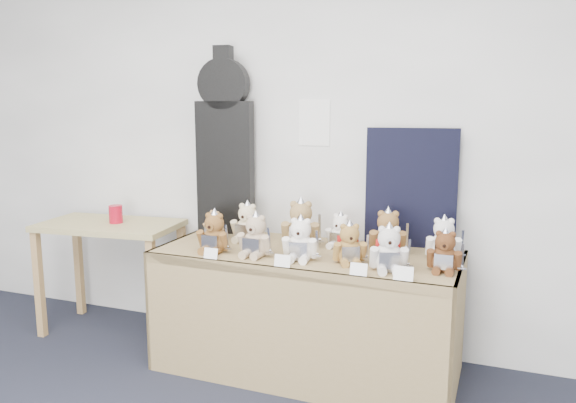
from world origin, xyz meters
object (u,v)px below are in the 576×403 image
at_px(side_table, 110,240).
at_px(teddy_front_far_right, 389,251).
at_px(red_cup, 116,214).
at_px(teddy_front_end, 445,253).
at_px(teddy_back_centre_left, 301,226).
at_px(teddy_back_far_left, 214,226).
at_px(teddy_back_right, 388,234).
at_px(guitar_case, 225,143).
at_px(teddy_back_end, 443,240).
at_px(teddy_front_far_left, 214,234).
at_px(display_table, 302,281).
at_px(teddy_front_centre, 301,241).
at_px(teddy_front_right, 350,245).
at_px(teddy_back_centre_right, 340,232).
at_px(teddy_front_left, 255,237).
at_px(teddy_back_left, 247,224).

relative_size(side_table, teddy_front_far_right, 3.61).
xyz_separation_m(red_cup, teddy_front_end, (2.25, -0.22, -0.01)).
relative_size(teddy_back_centre_left, teddy_back_far_left, 1.50).
bearing_deg(teddy_front_far_right, teddy_back_right, 87.15).
relative_size(guitar_case, teddy_back_end, 4.56).
height_order(teddy_back_right, teddy_back_far_left, teddy_back_right).
bearing_deg(teddy_front_far_left, display_table, 14.59).
distance_m(teddy_front_far_left, teddy_front_centre, 0.54).
xyz_separation_m(red_cup, teddy_front_far_right, (1.97, -0.31, 0.00)).
xyz_separation_m(side_table, teddy_back_centre_left, (1.42, 0.02, 0.21)).
distance_m(teddy_front_far_left, teddy_back_centre_left, 0.53).
bearing_deg(teddy_front_right, teddy_back_right, 36.59).
xyz_separation_m(red_cup, teddy_back_centre_right, (1.60, 0.08, -0.02)).
distance_m(teddy_front_centre, teddy_back_centre_right, 0.38).
xyz_separation_m(teddy_front_centre, teddy_back_right, (0.43, 0.30, 0.01)).
distance_m(teddy_front_far_left, teddy_front_far_right, 1.04).
height_order(display_table, teddy_back_right, teddy_back_right).
relative_size(display_table, teddy_front_left, 6.48).
distance_m(teddy_back_centre_left, teddy_back_right, 0.53).
bearing_deg(teddy_front_left, side_table, 169.79).
bearing_deg(teddy_back_centre_right, teddy_front_far_right, -34.50).
xyz_separation_m(teddy_front_far_left, teddy_front_end, (1.32, 0.08, -0.01)).
distance_m(guitar_case, teddy_front_left, 0.83).
relative_size(teddy_front_centre, teddy_back_far_left, 1.27).
distance_m(teddy_front_right, teddy_back_end, 0.55).
xyz_separation_m(display_table, teddy_front_far_right, (0.53, -0.15, 0.27)).
bearing_deg(teddy_front_far_left, teddy_back_centre_right, 29.13).
distance_m(side_table, teddy_back_centre_right, 1.66).
xyz_separation_m(teddy_back_end, teddy_back_far_left, (-1.44, -0.05, -0.02)).
bearing_deg(teddy_front_left, teddy_back_centre_left, 62.17).
bearing_deg(teddy_front_right, teddy_front_far_right, -39.18).
relative_size(guitar_case, red_cup, 9.95).
bearing_deg(teddy_back_centre_left, teddy_front_right, -46.86).
bearing_deg(red_cup, teddy_back_centre_right, 2.97).
xyz_separation_m(side_table, teddy_back_left, (1.05, 0.03, 0.19)).
relative_size(display_table, teddy_front_right, 7.04).
bearing_deg(teddy_back_centre_left, teddy_front_far_right, -40.85).
bearing_deg(teddy_front_end, teddy_back_right, 144.76).
xyz_separation_m(red_cup, teddy_front_far_left, (0.93, -0.29, -0.00)).
height_order(side_table, teddy_front_centre, teddy_front_centre).
relative_size(teddy_front_far_right, teddy_front_end, 1.11).
height_order(teddy_front_left, teddy_front_centre, teddy_front_left).
height_order(side_table, teddy_front_left, teddy_front_left).
distance_m(guitar_case, teddy_back_right, 1.26).
bearing_deg(teddy_front_left, teddy_back_far_left, 148.96).
xyz_separation_m(teddy_back_centre_left, teddy_back_right, (0.53, 0.02, -0.01)).
bearing_deg(teddy_back_centre_right, teddy_front_end, -12.77).
bearing_deg(red_cup, teddy_back_right, 0.83).
bearing_deg(teddy_back_right, display_table, -170.52).
relative_size(teddy_front_end, teddy_back_right, 0.84).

